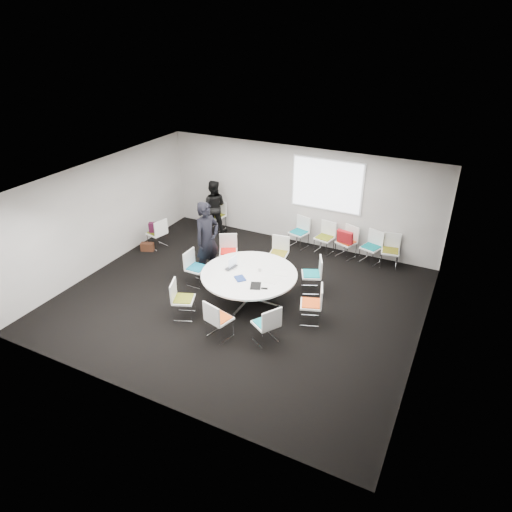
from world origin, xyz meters
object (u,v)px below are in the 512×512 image
at_px(chair_back_d, 370,253).
at_px(person_back, 213,206).
at_px(chair_ring_a, 311,311).
at_px(chair_back_c, 346,248).
at_px(chair_back_a, 299,238).
at_px(chair_ring_d, 229,258).
at_px(laptop, 233,268).
at_px(chair_back_e, 389,257).
at_px(cup, 259,269).
at_px(chair_ring_b, 311,281).
at_px(chair_ring_h, 266,331).
at_px(person_main, 207,240).
at_px(chair_back_b, 324,243).
at_px(chair_ring_e, 197,274).
at_px(chair_ring_c, 278,260).
at_px(maroon_bag, 156,227).
at_px(chair_ring_f, 183,306).
at_px(conference_table, 249,281).
at_px(chair_spare_left, 158,239).
at_px(chair_person_back, 217,221).
at_px(chair_ring_g, 219,326).

xyz_separation_m(chair_back_d, person_back, (-4.78, -0.14, 0.54)).
relative_size(chair_ring_a, chair_back_c, 1.00).
bearing_deg(chair_back_a, chair_back_d, -165.69).
relative_size(chair_back_a, chair_back_d, 1.00).
relative_size(chair_ring_d, laptop, 2.63).
xyz_separation_m(chair_back_e, cup, (-2.38, -2.92, 0.50)).
relative_size(chair_ring_b, chair_ring_h, 1.00).
bearing_deg(person_main, chair_ring_h, -108.53).
relative_size(chair_back_b, chair_back_c, 1.00).
bearing_deg(chair_ring_e, person_main, 178.57).
height_order(chair_ring_c, chair_back_d, same).
relative_size(chair_ring_h, chair_back_b, 1.00).
relative_size(chair_ring_c, laptop, 2.63).
height_order(chair_ring_h, maroon_bag, chair_ring_h).
relative_size(chair_back_e, person_main, 0.45).
bearing_deg(chair_ring_f, chair_ring_h, 68.32).
distance_m(conference_table, chair_spare_left, 3.83).
bearing_deg(laptop, chair_back_d, -26.96).
relative_size(chair_ring_f, maroon_bag, 2.20).
height_order(chair_ring_a, chair_person_back, same).
relative_size(chair_back_b, chair_back_e, 1.00).
bearing_deg(cup, conference_table, -129.56).
xyz_separation_m(chair_back_b, chair_back_d, (1.30, -0.01, 0.00)).
distance_m(chair_back_a, chair_back_e, 2.56).
distance_m(chair_ring_h, chair_back_e, 4.59).
xyz_separation_m(chair_back_d, chair_person_back, (-4.78, 0.03, 0.00)).
bearing_deg(person_back, chair_ring_b, 132.03).
xyz_separation_m(chair_back_a, cup, (0.18, -2.92, 0.50)).
xyz_separation_m(chair_ring_h, chair_back_d, (1.04, 4.30, 0.00)).
distance_m(chair_ring_f, chair_ring_g, 1.10).
relative_size(chair_ring_h, maroon_bag, 2.20).
xyz_separation_m(chair_ring_e, chair_back_e, (4.04, 3.04, 0.00)).
bearing_deg(chair_back_e, chair_ring_d, 17.63).
bearing_deg(chair_person_back, chair_ring_c, 162.84).
xyz_separation_m(chair_back_b, person_back, (-3.49, -0.15, 0.54)).
bearing_deg(chair_back_b, chair_back_d, -169.35).
height_order(chair_ring_d, chair_back_a, same).
relative_size(chair_ring_b, maroon_bag, 2.20).
xyz_separation_m(chair_back_a, chair_back_e, (2.56, 0.00, 0.00)).
xyz_separation_m(chair_ring_a, chair_ring_e, (-3.06, 0.22, 0.00)).
bearing_deg(chair_ring_e, chair_ring_a, 85.99).
xyz_separation_m(chair_ring_f, chair_ring_h, (2.00, 0.01, 0.00)).
xyz_separation_m(conference_table, chair_back_b, (0.75, 3.11, -0.26)).
distance_m(chair_back_c, laptop, 3.62).
xyz_separation_m(chair_back_e, person_back, (-5.28, -0.16, 0.54)).
height_order(conference_table, chair_back_e, chair_back_e).
distance_m(chair_ring_c, chair_back_c, 2.00).
height_order(conference_table, chair_ring_a, chair_ring_a).
distance_m(conference_table, chair_back_d, 3.72).
bearing_deg(chair_ring_a, chair_back_c, -15.80).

